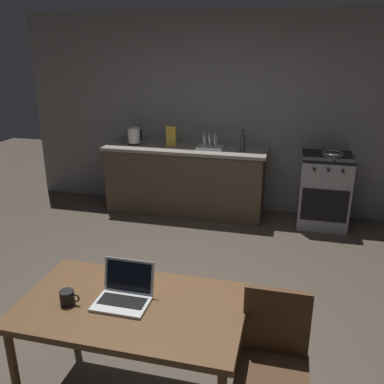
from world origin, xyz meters
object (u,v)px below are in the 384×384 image
object	(u,v)px
chair	(273,357)
electric_kettle	(134,136)
laptop	(124,294)
dining_table	(132,314)
cereal_box	(171,136)
stove_oven	(324,190)
bottle	(243,142)
coffee_mug	(67,297)
dish_rack	(210,145)
frying_pan	(333,154)

from	to	relation	value
chair	electric_kettle	distance (m)	3.89
laptop	dining_table	bearing A→B (deg)	-14.78
cereal_box	electric_kettle	bearing A→B (deg)	-177.79
stove_oven	bottle	xyz separation A→B (m)	(-1.05, -0.05, 0.58)
chair	coffee_mug	world-z (taller)	chair
dish_rack	frying_pan	bearing A→B (deg)	-1.08
chair	frying_pan	xyz separation A→B (m)	(0.49, 3.22, 0.42)
frying_pan	coffee_mug	bearing A→B (deg)	-117.40
stove_oven	cereal_box	distance (m)	2.09
coffee_mug	frying_pan	bearing A→B (deg)	62.60
electric_kettle	frying_pan	world-z (taller)	electric_kettle
dining_table	cereal_box	distance (m)	3.36
dish_rack	coffee_mug	bearing A→B (deg)	-93.16
frying_pan	cereal_box	bearing A→B (deg)	178.65
chair	frying_pan	distance (m)	3.28
electric_kettle	bottle	size ratio (longest dim) A/B	0.89
stove_oven	dish_rack	xyz separation A→B (m)	(-1.47, 0.00, 0.50)
cereal_box	bottle	bearing A→B (deg)	-4.17
bottle	dish_rack	xyz separation A→B (m)	(-0.43, 0.05, -0.08)
bottle	chair	bearing A→B (deg)	-79.23
cereal_box	dish_rack	size ratio (longest dim) A/B	0.77
laptop	dish_rack	distance (m)	3.23
dining_table	frying_pan	distance (m)	3.49
bottle	coffee_mug	world-z (taller)	bottle
cereal_box	dish_rack	bearing A→B (deg)	-2.14
frying_pan	laptop	bearing A→B (deg)	-113.60
frying_pan	cereal_box	xyz separation A→B (m)	(-2.06, 0.05, 0.11)
stove_oven	dining_table	world-z (taller)	stove_oven
dining_table	frying_pan	size ratio (longest dim) A/B	3.19
frying_pan	cereal_box	distance (m)	2.06
coffee_mug	dish_rack	world-z (taller)	dish_rack
chair	dining_table	bearing A→B (deg)	-159.94
stove_oven	bottle	distance (m)	1.20
laptop	frying_pan	size ratio (longest dim) A/B	0.76
electric_kettle	coffee_mug	bearing A→B (deg)	-75.31
dining_table	cereal_box	world-z (taller)	cereal_box
dining_table	cereal_box	xyz separation A→B (m)	(-0.72, 3.26, 0.39)
bottle	cereal_box	size ratio (longest dim) A/B	1.01
stove_oven	bottle	size ratio (longest dim) A/B	3.43
bottle	coffee_mug	xyz separation A→B (m)	(-0.61, -3.27, -0.27)
coffee_mug	dish_rack	distance (m)	3.33
chair	frying_pan	world-z (taller)	frying_pan
bottle	cereal_box	world-z (taller)	bottle
stove_oven	cereal_box	world-z (taller)	cereal_box
chair	laptop	size ratio (longest dim) A/B	2.79
bottle	frying_pan	size ratio (longest dim) A/B	0.63
stove_oven	electric_kettle	size ratio (longest dim) A/B	3.87
frying_pan	dining_table	bearing A→B (deg)	-112.70
bottle	frying_pan	xyz separation A→B (m)	(1.10, 0.02, -0.10)
dining_table	laptop	distance (m)	0.13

